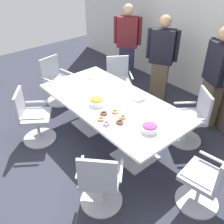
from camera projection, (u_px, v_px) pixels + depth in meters
The scene contains 17 objects.
ground_plane at pixel (112, 139), 4.34m from camera, with size 10.00×10.00×0.01m, color #2D303D.
back_wall at pixel (209, 29), 4.85m from camera, with size 8.00×0.10×2.80m, color silver.
conference_table at pixel (112, 108), 3.99m from camera, with size 2.40×1.20×0.75m.
office_chair_0 at pixel (33, 119), 4.12m from camera, with size 0.75×0.75×0.91m.
office_chair_1 at pixel (100, 182), 3.04m from camera, with size 0.76×0.76×0.91m.
office_chair_2 at pixel (206, 182), 3.04m from camera, with size 0.61×0.61×0.91m.
office_chair_3 at pixel (191, 120), 4.10m from camera, with size 0.75×0.75×0.91m.
office_chair_4 at pixel (118, 83), 5.18m from camera, with size 0.75×0.75×0.91m.
office_chair_5 at pixel (56, 83), 5.17m from camera, with size 0.63×0.63×0.91m.
person_standing_0 at pixel (127, 43), 5.68m from camera, with size 0.53×0.45×1.73m.
person_standing_1 at pixel (161, 59), 4.96m from camera, with size 0.57×0.41×1.71m.
person_standing_2 at pixel (215, 77), 4.24m from camera, with size 0.58×0.40×1.74m.
snack_bowl_chips_orange at pixel (97, 101), 3.80m from camera, with size 0.23×0.23×0.12m.
snack_bowl_candy_mix at pixel (150, 128), 3.27m from camera, with size 0.22×0.22×0.11m.
donut_platter at pixel (112, 118), 3.51m from camera, with size 0.41×0.40×0.04m.
plate_stack at pixel (92, 77), 4.57m from camera, with size 0.19×0.19×0.03m.
napkin_pile at pixel (138, 97), 3.95m from camera, with size 0.15×0.15×0.08m, color white.
Camera 1 is at (2.56, -2.16, 2.78)m, focal length 41.21 mm.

